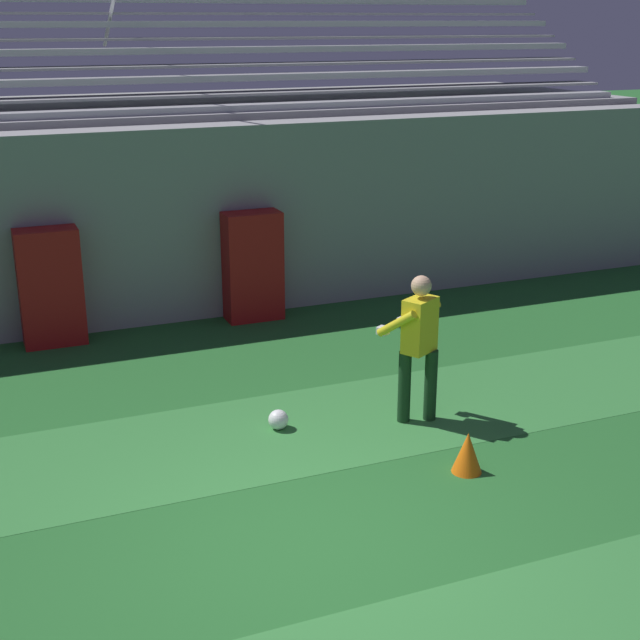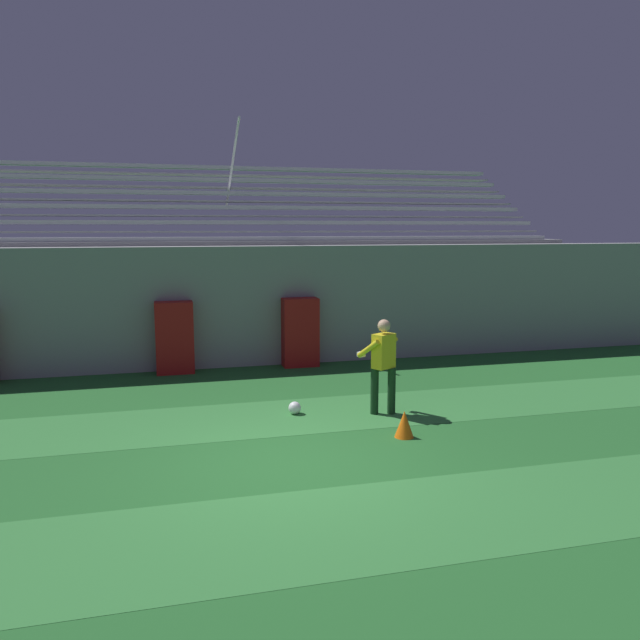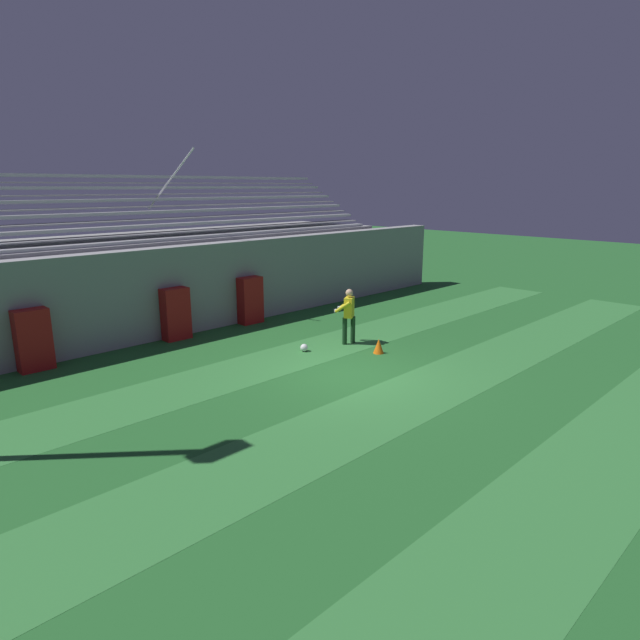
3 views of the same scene
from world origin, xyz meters
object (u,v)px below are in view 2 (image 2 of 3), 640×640
(goalkeeper, at_px, (383,360))
(traffic_cone, at_px, (404,424))
(padding_pillar_gate_right, at_px, (300,332))
(soccer_ball, at_px, (295,408))
(padding_pillar_gate_left, at_px, (175,338))

(goalkeeper, xyz_separation_m, traffic_cone, (-0.09, -1.26, -0.74))
(padding_pillar_gate_right, height_order, soccer_ball, padding_pillar_gate_right)
(padding_pillar_gate_left, relative_size, padding_pillar_gate_right, 1.00)
(padding_pillar_gate_right, distance_m, soccer_ball, 3.88)
(padding_pillar_gate_left, distance_m, goalkeeper, 5.31)
(goalkeeper, height_order, soccer_ball, goalkeeper)
(goalkeeper, bearing_deg, padding_pillar_gate_right, 97.78)
(padding_pillar_gate_right, xyz_separation_m, traffic_cone, (0.46, -5.31, -0.59))
(soccer_ball, bearing_deg, goalkeeper, -13.38)
(padding_pillar_gate_left, relative_size, soccer_ball, 7.30)
(padding_pillar_gate_right, relative_size, goalkeeper, 0.96)
(traffic_cone, bearing_deg, padding_pillar_gate_right, 94.95)
(soccer_ball, relative_size, traffic_cone, 0.52)
(soccer_ball, xyz_separation_m, traffic_cone, (1.39, -1.61, 0.10))
(goalkeeper, bearing_deg, traffic_cone, -94.29)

